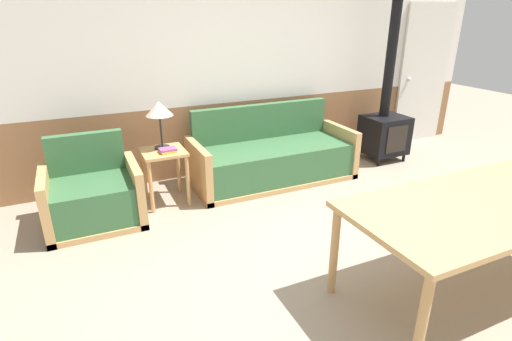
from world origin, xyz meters
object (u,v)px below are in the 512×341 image
object	(u,v)px
dining_table	(487,208)
table_lamp	(159,110)
armchair	(94,198)
wood_stove	(385,120)
side_table	(164,162)
couch	(273,159)

from	to	relation	value
dining_table	table_lamp	bearing A→B (deg)	124.51
armchair	wood_stove	world-z (taller)	wood_stove
dining_table	armchair	bearing A→B (deg)	137.57
armchair	dining_table	world-z (taller)	armchair
armchair	table_lamp	size ratio (longest dim) A/B	1.75
side_table	table_lamp	distance (m)	0.54
armchair	dining_table	distance (m)	3.37
wood_stove	dining_table	bearing A→B (deg)	-118.08
dining_table	wood_stove	size ratio (longest dim) A/B	0.84
side_table	wood_stove	size ratio (longest dim) A/B	0.24
couch	side_table	world-z (taller)	couch
couch	wood_stove	bearing A→B (deg)	0.99
armchair	wood_stove	distance (m)	3.83
armchair	table_lamp	xyz separation A→B (m)	(0.75, 0.24, 0.74)
table_lamp	dining_table	size ratio (longest dim) A/B	0.25
couch	dining_table	xyz separation A→B (m)	(0.40, -2.48, 0.40)
side_table	dining_table	world-z (taller)	dining_table
armchair	dining_table	size ratio (longest dim) A/B	0.43
couch	dining_table	world-z (taller)	couch
table_lamp	armchair	bearing A→B (deg)	-162.41
armchair	wood_stove	bearing A→B (deg)	0.55
side_table	wood_stove	world-z (taller)	wood_stove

